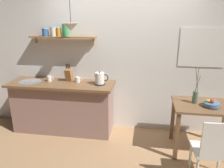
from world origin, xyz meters
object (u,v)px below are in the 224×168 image
at_px(dining_chair_near, 214,149).
at_px(fruit_bowl, 211,104).
at_px(electric_kettle, 100,79).
at_px(coffee_mug_spare, 78,80).
at_px(dining_table, 204,113).
at_px(knife_block, 69,74).
at_px(coffee_mug_by_sink, 49,79).
at_px(twig_vase, 195,96).
at_px(pendant_lamp, 71,27).

height_order(dining_chair_near, fruit_bowl, dining_chair_near).
bearing_deg(electric_kettle, coffee_mug_spare, 171.07).
bearing_deg(fruit_bowl, coffee_mug_spare, 169.12).
distance_m(dining_table, dining_chair_near, 0.75).
relative_size(dining_chair_near, fruit_bowl, 3.86).
xyz_separation_m(knife_block, coffee_mug_by_sink, (-0.34, -0.07, -0.08)).
distance_m(twig_vase, knife_block, 2.11).
bearing_deg(coffee_mug_by_sink, knife_block, 11.74).
height_order(fruit_bowl, electric_kettle, electric_kettle).
bearing_deg(dining_chair_near, pendant_lamp, 155.00).
bearing_deg(coffee_mug_by_sink, fruit_bowl, -8.38).
height_order(dining_table, dining_chair_near, dining_chair_near).
height_order(fruit_bowl, twig_vase, twig_vase).
bearing_deg(coffee_mug_by_sink, coffee_mug_spare, 2.15).
bearing_deg(knife_block, pendant_lamp, -50.92).
relative_size(fruit_bowl, knife_block, 0.73).
distance_m(fruit_bowl, coffee_mug_spare, 2.15).
bearing_deg(coffee_mug_by_sink, electric_kettle, -2.77).
xyz_separation_m(twig_vase, electric_kettle, (-1.50, 0.23, 0.14)).
distance_m(dining_table, electric_kettle, 1.71).
bearing_deg(knife_block, dining_table, -10.05).
bearing_deg(fruit_bowl, dining_table, 134.56).
bearing_deg(fruit_bowl, pendant_lamp, 172.65).
bearing_deg(electric_kettle, pendant_lamp, -171.29).
height_order(electric_kettle, coffee_mug_by_sink, electric_kettle).
distance_m(knife_block, coffee_mug_spare, 0.20).
bearing_deg(coffee_mug_by_sink, pendant_lamp, -12.85).
relative_size(dining_chair_near, coffee_mug_spare, 7.46).
height_order(dining_table, electric_kettle, electric_kettle).
xyz_separation_m(fruit_bowl, pendant_lamp, (-2.13, 0.28, 1.04)).
xyz_separation_m(dining_table, electric_kettle, (-1.64, 0.28, 0.39)).
bearing_deg(fruit_bowl, electric_kettle, 168.66).
xyz_separation_m(dining_chair_near, fruit_bowl, (0.11, 0.67, 0.32)).
relative_size(dining_chair_near, coffee_mug_by_sink, 7.18).
bearing_deg(electric_kettle, twig_vase, -8.89).
xyz_separation_m(dining_table, fruit_bowl, (0.06, -0.06, 0.19)).
height_order(fruit_bowl, coffee_mug_spare, coffee_mug_spare).
distance_m(knife_block, coffee_mug_by_sink, 0.35).
height_order(twig_vase, coffee_mug_by_sink, twig_vase).
bearing_deg(electric_kettle, coffee_mug_by_sink, 177.23).
bearing_deg(dining_chair_near, dining_table, 86.53).
xyz_separation_m(dining_chair_near, electric_kettle, (-1.60, 1.01, 0.52)).
height_order(dining_chair_near, twig_vase, twig_vase).
relative_size(dining_chair_near, pendant_lamp, 1.50).
height_order(twig_vase, pendant_lamp, pendant_lamp).
bearing_deg(twig_vase, coffee_mug_spare, 171.10).
height_order(dining_table, fruit_bowl, fruit_bowl).
distance_m(dining_chair_near, fruit_bowl, 0.75).
xyz_separation_m(fruit_bowl, electric_kettle, (-1.70, 0.34, 0.20)).
distance_m(twig_vase, pendant_lamp, 2.17).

